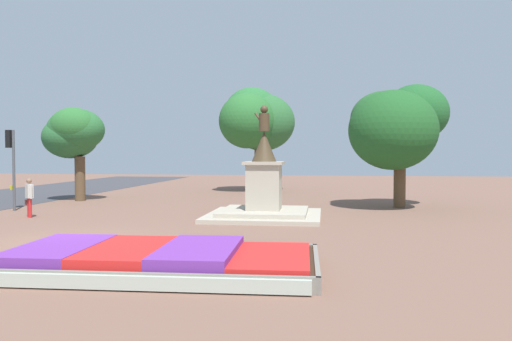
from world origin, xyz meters
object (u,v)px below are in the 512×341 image
(pedestrian_with_handbag, at_px, (29,196))
(flower_planter, at_px, (158,260))
(statue_monument, at_px, (264,194))
(traffic_light_mid_block, at_px, (12,155))

(pedestrian_with_handbag, bearing_deg, flower_planter, -44.79)
(flower_planter, bearing_deg, pedestrian_with_handbag, 135.21)
(statue_monument, relative_size, pedestrian_with_handbag, 2.86)
(flower_planter, distance_m, traffic_light_mid_block, 14.65)
(traffic_light_mid_block, distance_m, pedestrian_with_handbag, 3.40)
(traffic_light_mid_block, relative_size, pedestrian_with_handbag, 2.30)
(flower_planter, distance_m, pedestrian_with_handbag, 11.51)
(statue_monument, xyz_separation_m, traffic_light_mid_block, (-11.55, 0.82, 1.57))
(flower_planter, relative_size, statue_monument, 1.54)
(statue_monument, height_order, traffic_light_mid_block, statue_monument)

